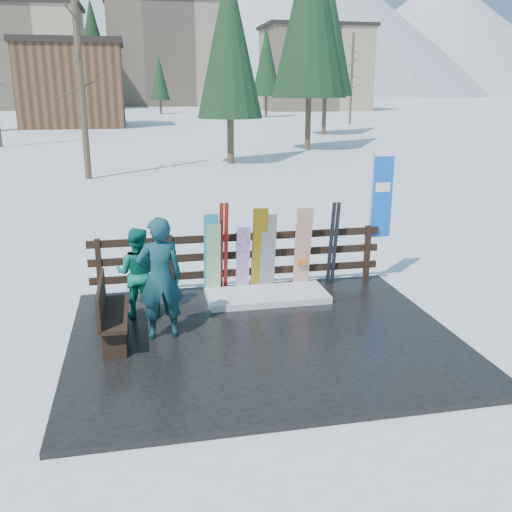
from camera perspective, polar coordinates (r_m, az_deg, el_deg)
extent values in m
plane|color=white|center=(9.13, 0.75, -8.42)|extent=(700.00, 700.00, 0.00)
cube|color=black|center=(9.12, 0.75, -8.19)|extent=(6.00, 5.00, 0.08)
cube|color=black|center=(10.81, -15.40, -1.31)|extent=(0.10, 0.10, 1.15)
cube|color=black|center=(10.79, -8.50, -0.92)|extent=(0.10, 0.10, 1.15)
cube|color=black|center=(10.92, -1.69, -0.52)|extent=(0.10, 0.10, 1.15)
cube|color=black|center=(11.21, 4.88, -0.13)|extent=(0.10, 0.10, 1.15)
cube|color=black|center=(11.63, 11.04, 0.23)|extent=(0.10, 0.10, 1.15)
cube|color=black|center=(10.99, -1.68, -1.64)|extent=(5.60, 0.05, 0.14)
cube|color=black|center=(10.89, -1.69, 0.11)|extent=(5.60, 0.05, 0.14)
cube|color=black|center=(10.79, -1.71, 1.89)|extent=(5.60, 0.05, 0.14)
cube|color=white|center=(10.60, 1.11, -3.98)|extent=(2.22, 1.00, 0.12)
cube|color=black|center=(9.01, -13.96, -5.63)|extent=(0.40, 1.50, 0.06)
cube|color=black|center=(8.54, -13.99, -8.51)|extent=(0.34, 0.06, 0.45)
cube|color=black|center=(9.65, -13.75, -5.55)|extent=(0.34, 0.06, 0.45)
cube|color=black|center=(8.92, -15.24, -4.07)|extent=(0.05, 1.50, 0.50)
cube|color=#2EABD1|center=(10.57, -4.51, 0.13)|extent=(0.27, 0.32, 1.60)
cube|color=white|center=(10.60, -4.28, -0.36)|extent=(0.26, 0.25, 1.41)
cube|color=#F4B307|center=(10.70, 0.32, 0.59)|extent=(0.28, 0.34, 1.67)
cube|color=white|center=(10.69, -1.31, -0.38)|extent=(0.25, 0.30, 1.33)
cube|color=black|center=(10.76, 1.23, 0.30)|extent=(0.27, 0.27, 1.54)
cube|color=silver|center=(10.91, 4.69, 0.73)|extent=(0.31, 0.27, 1.63)
cube|color=#9F1C13|center=(10.64, -3.50, 0.77)|extent=(0.07, 0.36, 1.79)
cube|color=#9F1C13|center=(10.65, -3.03, 0.80)|extent=(0.07, 0.36, 1.79)
cube|color=black|center=(11.13, 7.49, 1.16)|extent=(0.08, 0.27, 1.70)
cube|color=black|center=(11.16, 7.92, 1.18)|extent=(0.08, 0.27, 1.70)
cylinder|color=silver|center=(11.52, 11.37, 3.78)|extent=(0.04, 0.04, 2.60)
cube|color=blue|center=(11.52, 12.49, 5.75)|extent=(0.42, 0.02, 1.60)
imported|color=#195D56|center=(8.85, -9.57, -2.21)|extent=(0.74, 0.53, 1.93)
imported|color=#0C6F5B|center=(9.78, -11.76, -1.65)|extent=(0.89, 0.78, 1.56)
cube|color=tan|center=(119.93, -22.34, 17.71)|extent=(22.00, 14.00, 18.00)
cube|color=black|center=(120.69, -22.85, 22.10)|extent=(23.10, 14.70, 0.60)
cube|color=gray|center=(138.50, -8.78, 19.19)|extent=(26.00, 16.00, 22.00)
cube|color=black|center=(139.54, -9.00, 23.82)|extent=(27.30, 16.80, 0.60)
cube|color=tan|center=(107.93, 5.89, 18.00)|extent=(18.00, 12.00, 14.00)
cube|color=black|center=(108.39, 6.01, 21.86)|extent=(18.90, 12.60, 0.60)
cube|color=brown|center=(63.40, -17.86, 15.80)|extent=(10.00, 8.00, 8.00)
cube|color=black|center=(63.56, -18.22, 19.67)|extent=(10.50, 8.40, 0.60)
cylinder|color=#382B1E|center=(26.21, -17.25, 17.93)|extent=(0.28, 0.28, 9.70)
cone|color=black|center=(30.49, -2.65, 18.06)|extent=(3.40, 3.40, 9.45)
cone|color=black|center=(37.77, 5.42, 20.48)|extent=(4.73, 4.73, 13.13)
cone|color=black|center=(50.68, 7.02, 19.24)|extent=(4.64, 4.64, 12.89)
cylinder|color=#382B1E|center=(67.43, 9.54, 17.06)|extent=(0.28, 0.28, 9.71)
cone|color=black|center=(68.27, -15.85, 17.87)|extent=(4.52, 4.52, 12.55)
cone|color=black|center=(82.06, 1.03, 17.65)|extent=(4.05, 4.05, 11.24)
cone|color=black|center=(93.17, -9.60, 16.39)|extent=(2.99, 2.99, 8.32)
cone|color=white|center=(333.04, 4.92, 22.58)|extent=(200.00, 200.00, 80.00)
cone|color=white|center=(385.13, 17.82, 20.31)|extent=(180.00, 180.00, 70.00)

